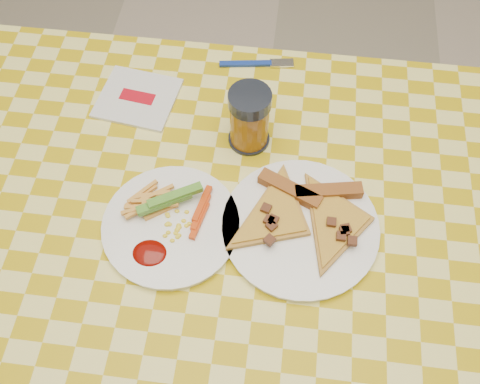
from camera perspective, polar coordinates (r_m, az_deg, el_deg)
name	(u,v)px	position (r m, az deg, el deg)	size (l,w,h in m)	color
ground	(234,352)	(1.61, -0.61, -16.66)	(8.00, 8.00, 0.00)	beige
table	(231,254)	(0.96, -0.98, -6.60)	(1.28, 0.88, 0.76)	white
plate_left	(171,226)	(0.90, -7.35, -3.63)	(0.23, 0.23, 0.01)	white
plate_right	(300,228)	(0.90, 6.43, -3.79)	(0.26, 0.26, 0.01)	white
fries_veggies	(167,213)	(0.90, -7.82, -2.25)	(0.17, 0.16, 0.04)	gold
pizza_slices	(304,215)	(0.89, 6.84, -2.45)	(0.30, 0.26, 0.02)	#B88E38
drink_glass	(249,119)	(0.95, 1.01, 7.80)	(0.08, 0.08, 0.12)	black
napkin	(138,98)	(1.08, -10.87, 9.83)	(0.16, 0.15, 0.01)	silver
fork	(258,63)	(1.12, 1.88, 13.55)	(0.15, 0.04, 0.01)	navy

